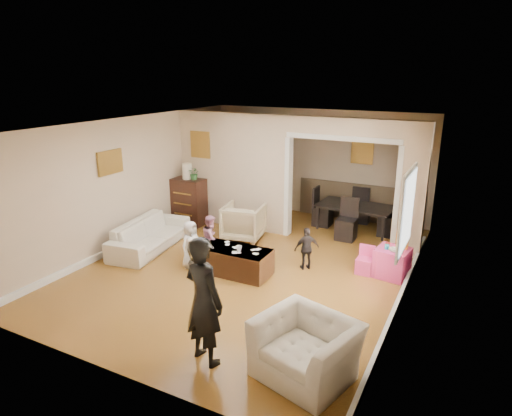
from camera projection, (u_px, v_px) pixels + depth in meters
The scene contains 27 objects.
floor at pixel (251, 264), 8.29m from camera, with size 7.00×7.00×0.00m, color #A9742B.
partition_left at pixel (234, 171), 10.04m from camera, with size 2.75×0.18×2.60m, color tan.
partition_right at pixel (411, 191), 8.36m from camera, with size 0.55×0.18×2.60m, color tan.
partition_header at pixel (344, 127), 8.63m from camera, with size 2.22×0.18×0.35m, color tan.
window_pane at pixel (408, 211), 6.30m from camera, with size 0.03×0.95×1.10m, color white.
framed_art_partition at pixel (200, 145), 10.15m from camera, with size 0.45×0.03×0.55m, color brown.
framed_art_sofa_wall at pixel (110, 162), 8.43m from camera, with size 0.03×0.55×0.40m, color brown.
framed_art_alcove at pixel (362, 151), 10.23m from camera, with size 0.45×0.03×0.55m, color brown.
sofa at pixel (150, 234), 8.98m from camera, with size 2.01×0.79×0.59m, color silver.
armchair_back at pixel (244, 222), 9.47m from camera, with size 0.81×0.83×0.76m, color tan.
armchair_front at pixel (306, 349), 5.18m from camera, with size 1.09×0.95×0.71m, color silver.
dresser at pixel (188, 201), 10.37m from camera, with size 0.79×0.44×1.09m, color black.
table_lamp at pixel (187, 171), 10.16m from camera, with size 0.22×0.22×0.36m, color beige.
potted_plant at pixel (194, 173), 10.08m from camera, with size 0.27×0.23×0.30m, color #35692E.
coffee_table at pixel (236, 261), 7.87m from camera, with size 1.24×0.62×0.46m, color #351D11.
coffee_cup at pixel (239, 248), 7.70m from camera, with size 0.10×0.10×0.10m, color silver.
play_table at pixel (392, 263), 7.75m from camera, with size 0.53×0.53×0.51m, color #ED3E91.
cereal_box at pixel (402, 240), 7.66m from camera, with size 0.20×0.07×0.30m, color yellow.
cyan_cup at pixel (387, 247), 7.66m from camera, with size 0.08×0.08×0.08m, color teal.
toy_block at pixel (388, 244), 7.82m from camera, with size 0.08×0.06×0.05m, color red.
play_bowl at pixel (395, 250), 7.54m from camera, with size 0.21×0.21×0.05m, color silver.
dining_table at pixel (354, 218), 10.00m from camera, with size 1.65×0.92×0.58m, color black.
adult_person at pixel (204, 301), 5.32m from camera, with size 0.60×0.39×1.64m, color black.
child_kneel_a at pixel (191, 245), 8.05m from camera, with size 0.43×0.28×0.89m, color silver.
child_kneel_b at pixel (211, 238), 8.37m from camera, with size 0.43×0.34×0.89m, color #CD809C.
child_toddler at pixel (307, 248), 8.00m from camera, with size 0.46×0.19×0.79m, color black.
craft_papers at pixel (241, 249), 7.79m from camera, with size 0.82×0.49×0.00m.
Camera 1 is at (3.55, -6.73, 3.45)m, focal length 31.15 mm.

